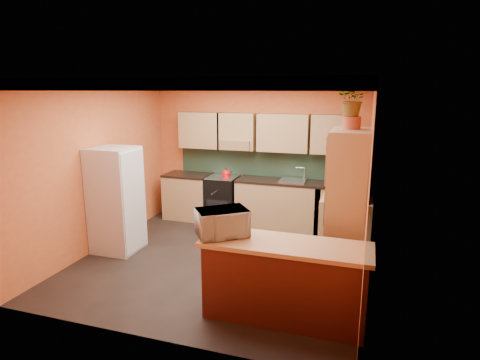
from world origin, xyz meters
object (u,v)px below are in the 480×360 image
at_px(base_cabinets_back, 253,202).
at_px(breakfast_bar, 284,283).
at_px(fridge, 116,200).
at_px(microwave, 222,223).
at_px(stove, 223,199).
at_px(pantry, 346,210).

bearing_deg(base_cabinets_back, breakfast_bar, -67.84).
xyz_separation_m(fridge, microwave, (2.26, -1.18, 0.24)).
relative_size(base_cabinets_back, fridge, 2.15).
xyz_separation_m(stove, microwave, (1.14, -3.09, 0.63)).
bearing_deg(stove, breakfast_bar, -58.63).
bearing_deg(breakfast_bar, fridge, 158.55).
height_order(fridge, pantry, pantry).
bearing_deg(stove, base_cabinets_back, 0.00).
relative_size(breakfast_bar, microwave, 3.14).
relative_size(pantry, microwave, 3.66).
height_order(stove, microwave, microwave).
height_order(base_cabinets_back, fridge, fridge).
relative_size(base_cabinets_back, pantry, 1.74).
relative_size(stove, breakfast_bar, 0.51).
distance_m(stove, microwave, 3.35).
height_order(base_cabinets_back, microwave, microwave).
height_order(pantry, breakfast_bar, pantry).
distance_m(stove, pantry, 3.24).
height_order(fridge, microwave, fridge).
xyz_separation_m(fridge, breakfast_bar, (3.01, -1.18, -0.41)).
relative_size(stove, pantry, 0.43).
xyz_separation_m(base_cabinets_back, breakfast_bar, (1.26, -3.09, 0.00)).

